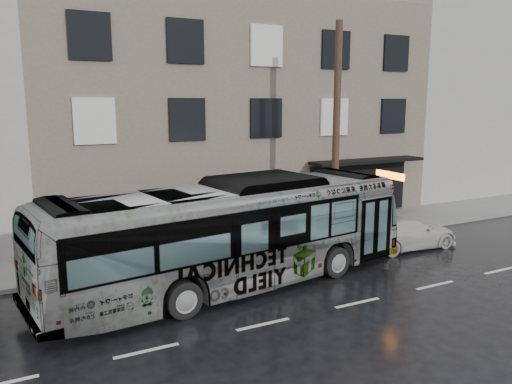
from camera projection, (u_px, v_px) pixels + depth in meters
ground at (226, 293)px, 15.69m from camera, size 120.00×120.00×0.00m
sidewalk at (177, 250)px, 19.97m from camera, size 90.00×3.60×0.15m
building_taupe at (215, 110)px, 28.07m from camera, size 20.00×12.00×11.00m
building_filler at (455, 101)px, 36.52m from camera, size 18.00×12.00×12.00m
utility_pole_front at (336, 133)px, 20.67m from camera, size 0.30×0.30×9.00m
sign_post at (355, 208)px, 21.75m from camera, size 0.06×0.06×2.40m
bus at (233, 234)px, 15.99m from camera, size 12.91×4.66×3.52m
white_sedan at (405, 233)px, 20.45m from camera, size 4.59×2.05×1.31m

